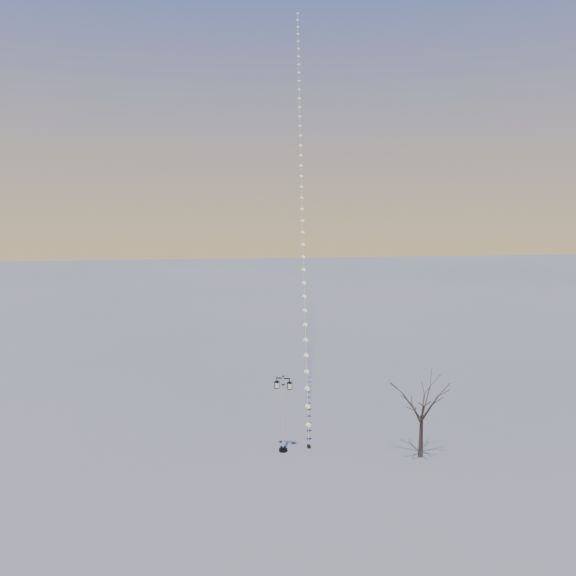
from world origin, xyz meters
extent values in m
plane|color=slate|center=(0.00, 0.00, 0.00)|extent=(300.00, 300.00, 0.00)
cylinder|color=black|center=(0.19, 1.93, 0.07)|extent=(0.49, 0.49, 0.14)
cylinder|color=black|center=(0.19, 1.93, 0.20)|extent=(0.35, 0.35, 0.12)
cylinder|color=beige|center=(0.19, 1.93, 2.30)|extent=(0.11, 0.11, 4.07)
cylinder|color=black|center=(0.19, 1.93, 3.86)|extent=(0.17, 0.17, 0.05)
cube|color=black|center=(0.19, 1.93, 4.20)|extent=(0.78, 0.38, 0.05)
sphere|color=black|center=(0.19, 1.93, 4.31)|extent=(0.12, 0.12, 0.12)
pyramid|color=black|center=(-0.14, 2.07, 4.07)|extent=(0.38, 0.38, 0.12)
cube|color=beige|center=(-0.14, 2.07, 3.81)|extent=(0.23, 0.23, 0.29)
cube|color=black|center=(-0.14, 2.07, 3.64)|extent=(0.26, 0.26, 0.03)
pyramid|color=black|center=(0.52, 1.78, 4.07)|extent=(0.38, 0.38, 0.12)
cube|color=beige|center=(0.52, 1.78, 3.81)|extent=(0.23, 0.23, 0.29)
cube|color=black|center=(0.52, 1.78, 3.64)|extent=(0.26, 0.26, 0.03)
cone|color=#382D23|center=(7.50, -0.03, 1.17)|extent=(0.28, 0.28, 2.34)
cylinder|color=black|center=(1.70, 2.14, 0.10)|extent=(0.20, 0.20, 0.20)
cylinder|color=black|center=(1.70, 2.14, 0.13)|extent=(0.03, 0.03, 0.25)
cone|color=orange|center=(4.89, 21.52, 18.31)|extent=(0.08, 0.08, 0.28)
cylinder|color=white|center=(1.70, 2.14, 0.60)|extent=(0.02, 0.02, 0.80)
camera|label=1|loc=(-4.57, -28.27, 13.07)|focal=35.60mm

